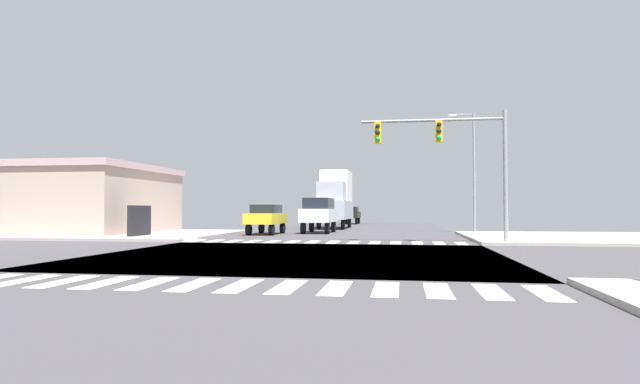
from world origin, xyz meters
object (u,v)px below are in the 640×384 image
object	(u,v)px
box_truck_leading_1	(335,198)
sedan_crossing_3	(266,217)
street_lamp	(470,161)
traffic_signal_mast	(446,146)
sedan_nearside_1	(351,214)
suv_queued_1	(319,212)
bank_building	(50,200)

from	to	relation	value
box_truck_leading_1	sedan_crossing_3	bearing A→B (deg)	74.78
street_lamp	traffic_signal_mast	bearing A→B (deg)	-102.62
sedan_nearside_1	suv_queued_1	bearing A→B (deg)	90.00
bank_building	suv_queued_1	size ratio (longest dim) A/B	3.38
sedan_nearside_1	suv_queued_1	xyz separation A→B (m)	(0.00, -22.07, 0.28)
street_lamp	box_truck_leading_1	xyz separation A→B (m)	(-10.05, 7.49, -2.23)
traffic_signal_mast	bank_building	world-z (taller)	traffic_signal_mast
street_lamp	suv_queued_1	bearing A→B (deg)	-173.87
traffic_signal_mast	suv_queued_1	world-z (taller)	traffic_signal_mast
sedan_nearside_1	sedan_crossing_3	distance (m)	24.71
sedan_crossing_3	box_truck_leading_1	distance (m)	11.52
traffic_signal_mast	suv_queued_1	bearing A→B (deg)	127.87
traffic_signal_mast	sedan_crossing_3	world-z (taller)	traffic_signal_mast
bank_building	sedan_crossing_3	size ratio (longest dim) A/B	3.62
sedan_nearside_1	sedan_crossing_3	bearing A→B (deg)	83.03
sedan_nearside_1	street_lamp	bearing A→B (deg)	115.59
street_lamp	sedan_crossing_3	bearing A→B (deg)	-164.83
bank_building	suv_queued_1	bearing A→B (deg)	12.98
sedan_nearside_1	suv_queued_1	size ratio (longest dim) A/B	0.93
traffic_signal_mast	box_truck_leading_1	distance (m)	19.98
street_lamp	box_truck_leading_1	bearing A→B (deg)	143.31
sedan_crossing_3	suv_queued_1	world-z (taller)	suv_queued_1
street_lamp	bank_building	xyz separation A→B (m)	(-27.17, -5.02, -2.60)
street_lamp	sedan_nearside_1	xyz separation A→B (m)	(-10.05, 20.99, -3.68)
sedan_nearside_1	box_truck_leading_1	bearing A→B (deg)	90.00
bank_building	sedan_nearside_1	size ratio (longest dim) A/B	3.62
street_lamp	bank_building	distance (m)	27.75
street_lamp	box_truck_leading_1	distance (m)	12.73
traffic_signal_mast	sedan_nearside_1	world-z (taller)	traffic_signal_mast
bank_building	suv_queued_1	world-z (taller)	bank_building
traffic_signal_mast	box_truck_leading_1	xyz separation A→B (m)	(-7.62, 18.37, -2.01)
sedan_nearside_1	sedan_crossing_3	xyz separation A→B (m)	(-3.00, -24.53, 0.00)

